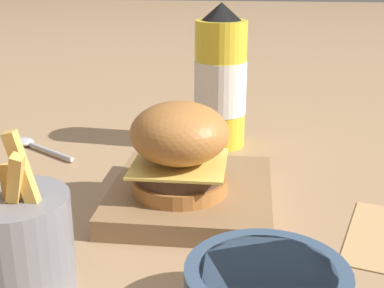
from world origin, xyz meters
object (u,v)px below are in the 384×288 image
at_px(ketchup_bottle, 220,82).
at_px(spoon, 31,144).
at_px(fries_basket, 16,243).
at_px(burger, 179,147).
at_px(serving_board, 192,193).

distance_m(ketchup_bottle, spoon, 0.31).
height_order(ketchup_bottle, fries_basket, ketchup_bottle).
xyz_separation_m(burger, ketchup_bottle, (-0.23, 0.03, 0.02)).
bearing_deg(fries_basket, spoon, -158.75).
height_order(serving_board, spoon, serving_board).
xyz_separation_m(burger, fries_basket, (0.18, -0.12, -0.03)).
bearing_deg(serving_board, fries_basket, -33.25).
bearing_deg(serving_board, ketchup_bottle, 175.00).
xyz_separation_m(burger, spoon, (-0.18, -0.26, -0.07)).
xyz_separation_m(serving_board, fries_basket, (0.20, -0.13, 0.04)).
distance_m(burger, fries_basket, 0.21).
relative_size(burger, spoon, 0.88).
bearing_deg(ketchup_bottle, spoon, -80.09).
height_order(burger, fries_basket, fries_basket).
xyz_separation_m(fries_basket, spoon, (-0.36, -0.14, -0.04)).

